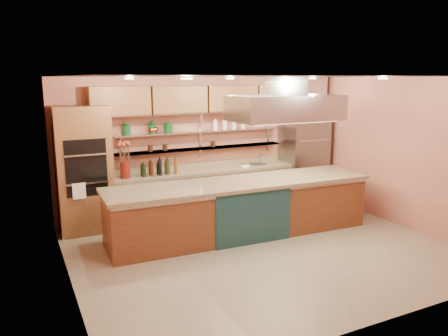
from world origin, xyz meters
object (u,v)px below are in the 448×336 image
copper_kettle (153,130)px  green_canister (168,128)px  kitchen_scale (245,164)px  island (241,208)px  flower_vase (125,170)px  refrigerator (303,155)px

copper_kettle → green_canister: (0.31, 0.00, 0.02)m
kitchen_scale → copper_kettle: copper_kettle is taller
island → kitchen_scale: (0.83, 1.37, 0.48)m
copper_kettle → green_canister: 0.31m
green_canister → island: bearing=-64.0°
copper_kettle → green_canister: size_ratio=0.94×
island → green_canister: (-0.78, 1.59, 1.32)m
kitchen_scale → copper_kettle: (-1.91, 0.22, 0.81)m
flower_vase → copper_kettle: (0.63, 0.22, 0.70)m
kitchen_scale → copper_kettle: size_ratio=0.88×
refrigerator → island: size_ratio=0.45×
refrigerator → kitchen_scale: size_ratio=12.81×
island → green_canister: bearing=118.3°
refrigerator → copper_kettle: 3.52m
island → flower_vase: bearing=143.6°
flower_vase → green_canister: 1.21m
refrigerator → green_canister: size_ratio=10.56×
kitchen_scale → copper_kettle: 2.09m
flower_vase → kitchen_scale: bearing=0.0°
kitchen_scale → flower_vase: bearing=164.3°
refrigerator → green_canister: (-3.12, 0.23, 0.76)m
refrigerator → flower_vase: bearing=179.9°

